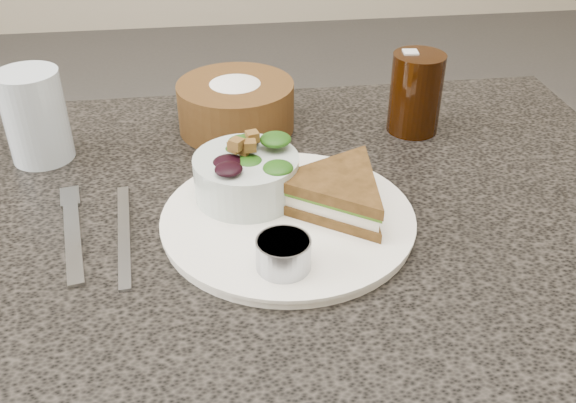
{
  "coord_description": "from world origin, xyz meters",
  "views": [
    {
      "loc": [
        -0.04,
        -0.59,
        1.16
      ],
      "look_at": [
        0.04,
        -0.02,
        0.78
      ],
      "focal_mm": 40.0,
      "sensor_mm": 36.0,
      "label": 1
    }
  ],
  "objects_px": {
    "dinner_plate": "(288,220)",
    "salad_bowl": "(246,170)",
    "bread_basket": "(236,98)",
    "sandwich": "(337,193)",
    "dressing_ramekin": "(283,254)",
    "cola_glass": "(416,89)",
    "water_glass": "(35,116)"
  },
  "relations": [
    {
      "from": "cola_glass",
      "to": "water_glass",
      "type": "xyz_separation_m",
      "value": [
        -0.5,
        -0.01,
        -0.0
      ]
    },
    {
      "from": "salad_bowl",
      "to": "dressing_ramekin",
      "type": "relative_size",
      "value": 2.2
    },
    {
      "from": "sandwich",
      "to": "water_glass",
      "type": "distance_m",
      "value": 0.4
    },
    {
      "from": "dinner_plate",
      "to": "bread_basket",
      "type": "height_order",
      "value": "bread_basket"
    },
    {
      "from": "salad_bowl",
      "to": "water_glass",
      "type": "xyz_separation_m",
      "value": [
        -0.25,
        0.14,
        0.01
      ]
    },
    {
      "from": "dressing_ramekin",
      "to": "water_glass",
      "type": "bearing_deg",
      "value": 134.89
    },
    {
      "from": "dinner_plate",
      "to": "cola_glass",
      "type": "height_order",
      "value": "cola_glass"
    },
    {
      "from": "sandwich",
      "to": "cola_glass",
      "type": "relative_size",
      "value": 1.3
    },
    {
      "from": "water_glass",
      "to": "salad_bowl",
      "type": "bearing_deg",
      "value": -29.85
    },
    {
      "from": "sandwich",
      "to": "bread_basket",
      "type": "distance_m",
      "value": 0.25
    },
    {
      "from": "dinner_plate",
      "to": "salad_bowl",
      "type": "xyz_separation_m",
      "value": [
        -0.04,
        0.05,
        0.04
      ]
    },
    {
      "from": "salad_bowl",
      "to": "cola_glass",
      "type": "xyz_separation_m",
      "value": [
        0.24,
        0.16,
        0.01
      ]
    },
    {
      "from": "sandwich",
      "to": "bread_basket",
      "type": "height_order",
      "value": "bread_basket"
    },
    {
      "from": "salad_bowl",
      "to": "bread_basket",
      "type": "xyz_separation_m",
      "value": [
        0.0,
        0.2,
        -0.0
      ]
    },
    {
      "from": "dinner_plate",
      "to": "water_glass",
      "type": "distance_m",
      "value": 0.35
    },
    {
      "from": "sandwich",
      "to": "salad_bowl",
      "type": "bearing_deg",
      "value": -167.6
    },
    {
      "from": "salad_bowl",
      "to": "cola_glass",
      "type": "relative_size",
      "value": 0.97
    },
    {
      "from": "dinner_plate",
      "to": "water_glass",
      "type": "height_order",
      "value": "water_glass"
    },
    {
      "from": "sandwich",
      "to": "cola_glass",
      "type": "xyz_separation_m",
      "value": [
        0.15,
        0.2,
        0.03
      ]
    },
    {
      "from": "salad_bowl",
      "to": "dressing_ramekin",
      "type": "bearing_deg",
      "value": -79.43
    },
    {
      "from": "sandwich",
      "to": "dinner_plate",
      "type": "bearing_deg",
      "value": -138.91
    },
    {
      "from": "dressing_ramekin",
      "to": "water_glass",
      "type": "xyz_separation_m",
      "value": [
        -0.28,
        0.28,
        0.03
      ]
    },
    {
      "from": "dinner_plate",
      "to": "bread_basket",
      "type": "distance_m",
      "value": 0.25
    },
    {
      "from": "salad_bowl",
      "to": "bread_basket",
      "type": "distance_m",
      "value": 0.2
    },
    {
      "from": "dinner_plate",
      "to": "cola_glass",
      "type": "relative_size",
      "value": 2.25
    },
    {
      "from": "bread_basket",
      "to": "cola_glass",
      "type": "relative_size",
      "value": 1.31
    },
    {
      "from": "sandwich",
      "to": "salad_bowl",
      "type": "xyz_separation_m",
      "value": [
        -0.1,
        0.04,
        0.01
      ]
    },
    {
      "from": "sandwich",
      "to": "dressing_ramekin",
      "type": "bearing_deg",
      "value": -91.89
    },
    {
      "from": "dressing_ramekin",
      "to": "bread_basket",
      "type": "height_order",
      "value": "bread_basket"
    },
    {
      "from": "sandwich",
      "to": "cola_glass",
      "type": "distance_m",
      "value": 0.25
    },
    {
      "from": "water_glass",
      "to": "dinner_plate",
      "type": "bearing_deg",
      "value": -33.02
    },
    {
      "from": "dressing_ramekin",
      "to": "bread_basket",
      "type": "xyz_separation_m",
      "value": [
        -0.02,
        0.33,
        0.02
      ]
    }
  ]
}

